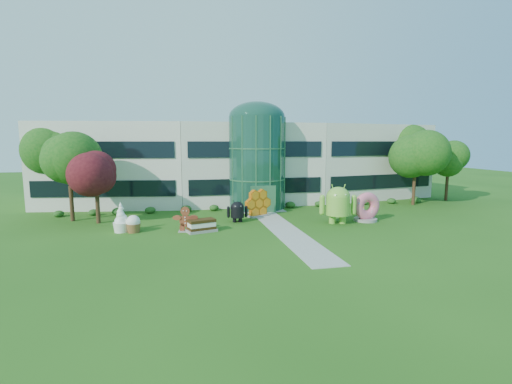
{
  "coord_description": "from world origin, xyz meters",
  "views": [
    {
      "loc": [
        -8.71,
        -27.18,
        7.28
      ],
      "look_at": [
        -1.41,
        6.0,
        2.6
      ],
      "focal_mm": 26.0,
      "sensor_mm": 36.0,
      "label": 1
    }
  ],
  "objects": [
    {
      "name": "ground",
      "position": [
        0.0,
        0.0,
        0.0
      ],
      "size": [
        140.0,
        140.0,
        0.0
      ],
      "primitive_type": "plane",
      "color": "#215114",
      "rests_on": "ground"
    },
    {
      "name": "walkway",
      "position": [
        0.0,
        2.0,
        0.02
      ],
      "size": [
        2.4,
        20.0,
        0.04
      ],
      "primitive_type": "cube",
      "color": "#9E9E93",
      "rests_on": "ground"
    },
    {
      "name": "android_green",
      "position": [
        5.33,
        2.84,
        1.93
      ],
      "size": [
        3.81,
        2.93,
        3.87
      ],
      "primitive_type": null,
      "rotation": [
        0.0,
        0.0,
        -0.21
      ],
      "color": "#77B93B",
      "rests_on": "ground"
    },
    {
      "name": "honeycomb",
      "position": [
        -0.93,
        7.27,
        1.2
      ],
      "size": [
        3.23,
        2.27,
        2.4
      ],
      "primitive_type": null,
      "rotation": [
        0.0,
        0.0,
        0.43
      ],
      "color": "orange",
      "rests_on": "ground"
    },
    {
      "name": "ice_cream_sandwich",
      "position": [
        -6.71,
        2.31,
        0.52
      ],
      "size": [
        2.59,
        1.8,
        1.05
      ],
      "primitive_type": null,
      "rotation": [
        0.0,
        0.0,
        0.29
      ],
      "color": "#301E0A",
      "rests_on": "ground"
    },
    {
      "name": "atrium",
      "position": [
        0.0,
        12.0,
        4.9
      ],
      "size": [
        6.0,
        6.0,
        9.8
      ],
      "primitive_type": "cylinder",
      "color": "#194738",
      "rests_on": "ground"
    },
    {
      "name": "trees_backdrop",
      "position": [
        0.0,
        13.0,
        4.2
      ],
      "size": [
        52.0,
        8.0,
        8.4
      ],
      "primitive_type": null,
      "color": "#124B13",
      "rests_on": "ground"
    },
    {
      "name": "gingerbread",
      "position": [
        -7.99,
        2.67,
        1.03
      ],
      "size": [
        2.34,
        1.2,
        2.07
      ],
      "primitive_type": null,
      "rotation": [
        0.0,
        0.0,
        -0.16
      ],
      "color": "maroon",
      "rests_on": "ground"
    },
    {
      "name": "cupcake",
      "position": [
        -12.08,
        3.3,
        0.71
      ],
      "size": [
        1.48,
        1.48,
        1.41
      ],
      "primitive_type": null,
      "rotation": [
        0.0,
        0.0,
        -0.32
      ],
      "color": "white",
      "rests_on": "ground"
    },
    {
      "name": "donut",
      "position": [
        8.28,
        3.23,
        1.35
      ],
      "size": [
        2.72,
        1.52,
        2.71
      ],
      "primitive_type": null,
      "rotation": [
        0.0,
        0.0,
        0.11
      ],
      "color": "#EC5A73",
      "rests_on": "ground"
    },
    {
      "name": "android_black",
      "position": [
        -3.3,
        5.25,
        1.11
      ],
      "size": [
        1.99,
        1.37,
        2.22
      ],
      "primitive_type": null,
      "rotation": [
        0.0,
        0.0,
        -0.03
      ],
      "color": "black",
      "rests_on": "ground"
    },
    {
      "name": "building",
      "position": [
        0.0,
        18.0,
        4.65
      ],
      "size": [
        46.0,
        15.0,
        9.3
      ],
      "primitive_type": null,
      "color": "beige",
      "rests_on": "ground"
    },
    {
      "name": "tree_red",
      "position": [
        -15.5,
        7.5,
        3.0
      ],
      "size": [
        4.0,
        4.0,
        6.0
      ],
      "primitive_type": null,
      "color": "#3F0C14",
      "rests_on": "ground"
    },
    {
      "name": "froyo",
      "position": [
        -13.03,
        3.66,
        1.2
      ],
      "size": [
        1.62,
        1.62,
        2.4
      ],
      "primitive_type": null,
      "rotation": [
        0.0,
        0.0,
        -0.17
      ],
      "color": "white",
      "rests_on": "ground"
    }
  ]
}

